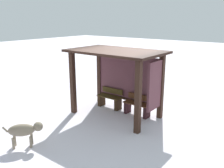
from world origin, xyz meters
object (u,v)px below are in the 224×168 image
Objects in this scene: bench_left_inside at (110,99)px; bench_center_inside at (137,106)px; dog at (24,130)px; bus_shelter at (123,69)px.

bench_center_inside is (1.24, -0.00, -0.00)m from bench_left_inside.
bench_center_inside reaches higher than dog.
bench_center_inside is at bearing -0.02° from bench_left_inside.
dog is (0.01, -3.75, 0.15)m from bench_left_inside.
bus_shelter reaches higher than dog.
bench_center_inside is at bearing 71.77° from dog.
bus_shelter is 3.89× the size of dog.
bench_left_inside is (-0.74, 0.23, -1.35)m from bus_shelter.
bench_left_inside is 1.00× the size of bench_center_inside.
bench_left_inside is 1.22× the size of dog.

